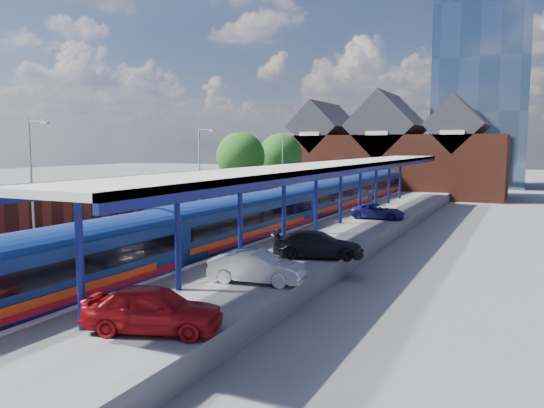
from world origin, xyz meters
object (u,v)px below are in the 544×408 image
Objects in this scene: parked_car_red at (153,309)px; parked_car_silver at (257,267)px; train at (295,206)px; lamp_post_c at (201,166)px; parked_car_blue at (378,212)px; lamp_post_b at (33,177)px; lamp_post_d at (284,161)px; platform_sign at (229,194)px; parked_car_dark at (318,245)px.

parked_car_red is 1.06× the size of parked_car_silver.
train reaches higher than parked_car_red.
parked_car_blue is at bearing 18.58° from lamp_post_c.
lamp_post_b reaches higher than parked_car_silver.
lamp_post_b is 15.61m from parked_car_red.
platform_sign is at bearing -84.44° from lamp_post_d.
lamp_post_c reaches higher than parked_car_red.
platform_sign is (1.36, 18.00, -2.30)m from lamp_post_b.
parked_car_blue is at bearing 57.04° from lamp_post_b.
lamp_post_d is at bearing 10.57° from parked_car_dark.
lamp_post_c is at bearing 35.11° from parked_car_dark.
lamp_post_d reaches higher than parked_car_silver.
lamp_post_b is 2.80× the size of platform_sign.
parked_car_silver reaches higher than parked_car_blue.
lamp_post_d is at bearing 117.36° from train.
lamp_post_b is 16.00m from lamp_post_c.
train is 18.78m from lamp_post_b.
lamp_post_c is 16.00m from lamp_post_d.
train reaches higher than parked_car_dark.
lamp_post_b is 1.00× the size of lamp_post_d.
lamp_post_b is (-7.86, -16.82, 2.87)m from train.
platform_sign is (1.36, -14.00, -2.30)m from lamp_post_d.
lamp_post_c reaches higher than parked_car_dark.
parked_car_red reaches higher than parked_car_silver.
parked_car_blue is at bearing -16.20° from parked_car_red.
lamp_post_c is 1.53× the size of parked_car_dark.
parked_car_dark is (14.15, -10.96, -3.33)m from lamp_post_c.
parked_car_dark is (0.50, 5.72, 0.01)m from parked_car_silver.
train is at bearing -62.64° from lamp_post_d.
lamp_post_b is 32.00m from lamp_post_d.
lamp_post_b is 1.76× the size of parked_car_silver.
lamp_post_b is at bearing -115.03° from train.
platform_sign is 18.24m from parked_car_dark.
lamp_post_b is 1.00× the size of lamp_post_c.
train is 13.36m from parked_car_dark.
lamp_post_b is 18.20m from platform_sign.
parked_car_red is (13.46, -39.21, -3.27)m from lamp_post_d.
lamp_post_d is 1.76× the size of parked_car_silver.
platform_sign is at bearing 55.74° from lamp_post_c.
parked_car_red is at bearing -76.87° from train.
platform_sign is 0.61× the size of parked_car_blue.
lamp_post_c is at bearing 90.00° from lamp_post_b.
parked_car_red is 0.92× the size of parked_car_dark.
parked_car_blue is at bearing 11.67° from platform_sign.
lamp_post_c is at bearing 13.51° from parked_car_red.
lamp_post_c is at bearing -90.00° from lamp_post_d.
lamp_post_d reaches higher than platform_sign.
lamp_post_c is (0.00, 16.00, 0.00)m from lamp_post_b.
parked_car_silver is 21.15m from parked_car_blue.
platform_sign is 22.39m from parked_car_silver.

